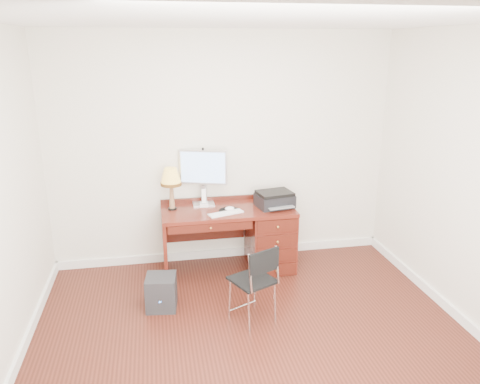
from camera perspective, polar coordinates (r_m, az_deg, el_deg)
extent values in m
plane|color=#35130C|center=(4.43, 1.65, -17.34)|extent=(4.00, 4.00, 0.00)
plane|color=silver|center=(5.48, -2.12, 5.08)|extent=(4.00, 0.00, 4.00)
plane|color=silver|center=(4.66, 26.59, 0.98)|extent=(0.00, 3.50, 3.50)
plane|color=white|center=(3.64, 2.05, 20.20)|extent=(4.00, 4.00, 0.00)
cube|color=white|center=(5.89, -1.96, -7.40)|extent=(4.00, 0.03, 0.10)
cube|color=white|center=(4.49, -25.36, -17.94)|extent=(0.03, 3.50, 0.10)
cube|color=white|center=(5.14, 24.45, -13.05)|extent=(0.03, 3.50, 0.10)
cube|color=#5C1C13|center=(5.32, -1.47, -2.27)|extent=(1.50, 0.65, 0.04)
cube|color=#5C1C13|center=(5.55, 3.69, -5.59)|extent=(0.50, 0.61, 0.71)
cube|color=#5C1C13|center=(5.40, -9.16, -6.48)|extent=(0.04, 0.61, 0.71)
cube|color=#49160E|center=(5.66, -4.34, -3.98)|extent=(0.96, 0.03, 0.39)
cube|color=#49160E|center=(5.03, -3.61, -4.34)|extent=(0.91, 0.03, 0.09)
sphere|color=#BF8C3F|center=(5.26, 4.58, -6.98)|extent=(0.03, 0.03, 0.03)
cube|color=silver|center=(5.47, -4.46, -1.44)|extent=(0.29, 0.25, 0.02)
cube|color=silver|center=(5.48, -4.55, -0.18)|extent=(0.06, 0.05, 0.20)
cube|color=silver|center=(5.37, -4.61, 3.04)|extent=(0.54, 0.22, 0.40)
cube|color=#4C8CF2|center=(5.35, -4.58, 2.97)|extent=(0.49, 0.16, 0.36)
cube|color=white|center=(5.15, -1.73, -2.61)|extent=(0.41, 0.23, 0.02)
cylinder|color=black|center=(5.25, -1.27, -2.27)|extent=(0.24, 0.24, 0.01)
ellipsoid|color=white|center=(5.24, -1.27, -2.02)|extent=(0.11, 0.07, 0.04)
cube|color=black|center=(5.38, 4.24, -1.04)|extent=(0.45, 0.38, 0.14)
cube|color=black|center=(5.35, 4.26, -0.14)|extent=(0.43, 0.36, 0.04)
cylinder|color=black|center=(5.35, -8.25, -2.01)|extent=(0.10, 0.10, 0.02)
cone|color=#966B47|center=(5.30, -8.32, -0.46)|extent=(0.06, 0.06, 0.29)
cone|color=gold|center=(5.23, -8.43, 1.95)|extent=(0.23, 0.23, 0.18)
cylinder|color=#593814|center=(5.26, -8.39, 1.01)|extent=(0.24, 0.24, 0.04)
cube|color=white|center=(5.40, -4.41, -1.52)|extent=(0.10, 0.10, 0.04)
cube|color=white|center=(5.37, -4.44, -0.50)|extent=(0.05, 0.07, 0.16)
cylinder|color=black|center=(5.50, 2.50, -0.81)|extent=(0.08, 0.08, 0.10)
cube|color=black|center=(4.49, 1.52, -10.65)|extent=(0.48, 0.48, 0.02)
cube|color=black|center=(4.22, 2.04, -8.69)|extent=(0.31, 0.16, 0.22)
cylinder|color=silver|center=(4.70, -0.80, -12.15)|extent=(0.02, 0.02, 0.41)
cylinder|color=silver|center=(4.75, 2.96, -11.79)|extent=(0.02, 0.02, 0.41)
cylinder|color=silver|center=(4.43, -0.09, -14.09)|extent=(0.02, 0.02, 0.41)
cylinder|color=silver|center=(4.49, 3.91, -13.68)|extent=(0.02, 0.02, 0.41)
cylinder|color=silver|center=(4.23, -0.05, -9.75)|extent=(0.02, 0.02, 0.36)
cylinder|color=silver|center=(4.29, 4.07, -9.38)|extent=(0.02, 0.02, 0.36)
cube|color=black|center=(4.84, -9.57, -11.95)|extent=(0.33, 0.33, 0.34)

